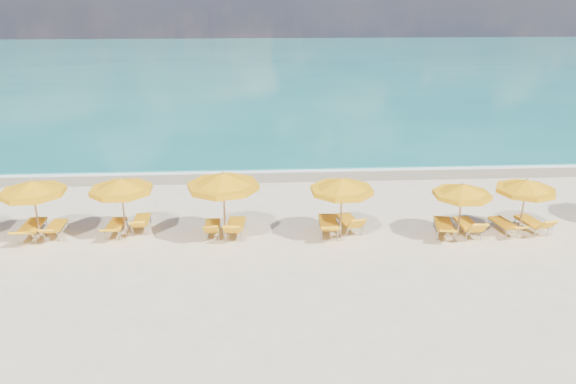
{
  "coord_description": "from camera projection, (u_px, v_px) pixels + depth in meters",
  "views": [
    {
      "loc": [
        -1.21,
        -18.78,
        8.55
      ],
      "look_at": [
        0.0,
        1.5,
        1.2
      ],
      "focal_mm": 35.0,
      "sensor_mm": 36.0,
      "label": 1
    }
  ],
  "objects": [
    {
      "name": "ground_plane",
      "position": [
        290.0,
        237.0,
        20.6
      ],
      "size": [
        120.0,
        120.0,
        0.0
      ],
      "primitive_type": "plane",
      "color": "beige"
    },
    {
      "name": "lounger_5_right",
      "position": [
        468.0,
        229.0,
        20.66
      ],
      "size": [
        0.68,
        1.82,
        0.89
      ],
      "rotation": [
        0.0,
        0.0,
        0.03
      ],
      "color": "#A5A8AD",
      "rests_on": "ground"
    },
    {
      "name": "lounger_6_left",
      "position": [
        504.0,
        227.0,
        20.89
      ],
      "size": [
        0.85,
        1.8,
        0.66
      ],
      "rotation": [
        0.0,
        0.0,
        0.18
      ],
      "color": "#A5A8AD",
      "rests_on": "ground"
    },
    {
      "name": "umbrella_5",
      "position": [
        462.0,
        191.0,
        19.93
      ],
      "size": [
        2.76,
        2.76,
        2.11
      ],
      "rotation": [
        0.0,
        0.0,
        -0.43
      ],
      "color": "tan",
      "rests_on": "ground"
    },
    {
      "name": "lounger_2_left",
      "position": [
        116.0,
        229.0,
        20.73
      ],
      "size": [
        0.62,
        1.81,
        0.67
      ],
      "rotation": [
        0.0,
        0.0,
        -0.02
      ],
      "color": "#A5A8AD",
      "rests_on": "ground"
    },
    {
      "name": "ocean",
      "position": [
        264.0,
        67.0,
        65.66
      ],
      "size": [
        120.0,
        80.0,
        0.3
      ],
      "primitive_type": "cube",
      "color": "#136D6A",
      "rests_on": "ground"
    },
    {
      "name": "umbrella_2",
      "position": [
        121.0,
        186.0,
        19.96
      ],
      "size": [
        3.0,
        3.0,
        2.29
      ],
      "rotation": [
        0.0,
        0.0,
        0.43
      ],
      "color": "tan",
      "rests_on": "ground"
    },
    {
      "name": "foam_line",
      "position": [
        280.0,
        169.0,
        28.3
      ],
      "size": [
        120.0,
        1.2,
        0.03
      ],
      "primitive_type": "cube",
      "color": "white",
      "rests_on": "ground"
    },
    {
      "name": "umbrella_4",
      "position": [
        342.0,
        186.0,
        19.86
      ],
      "size": [
        2.93,
        2.93,
        2.33
      ],
      "rotation": [
        0.0,
        0.0,
        -0.34
      ],
      "color": "tan",
      "rests_on": "ground"
    },
    {
      "name": "umbrella_3",
      "position": [
        223.0,
        182.0,
        19.6
      ],
      "size": [
        2.9,
        2.9,
        2.6
      ],
      "rotation": [
        0.0,
        0.0,
        -0.14
      ],
      "color": "tan",
      "rests_on": "ground"
    },
    {
      "name": "lounger_5_left",
      "position": [
        444.0,
        229.0,
        20.69
      ],
      "size": [
        0.98,
        2.02,
        0.7
      ],
      "rotation": [
        0.0,
        0.0,
        -0.2
      ],
      "color": "#A5A8AD",
      "rests_on": "ground"
    },
    {
      "name": "lounger_3_left",
      "position": [
        212.0,
        230.0,
        20.66
      ],
      "size": [
        0.59,
        1.65,
        0.78
      ],
      "rotation": [
        0.0,
        0.0,
        0.01
      ],
      "color": "#A5A8AD",
      "rests_on": "ground"
    },
    {
      "name": "lounger_4_left",
      "position": [
        328.0,
        227.0,
        20.77
      ],
      "size": [
        0.8,
        2.11,
        0.82
      ],
      "rotation": [
        0.0,
        0.0,
        -0.06
      ],
      "color": "#A5A8AD",
      "rests_on": "ground"
    },
    {
      "name": "lounger_2_right",
      "position": [
        142.0,
        224.0,
        21.11
      ],
      "size": [
        0.67,
        1.77,
        0.77
      ],
      "rotation": [
        0.0,
        0.0,
        0.05
      ],
      "color": "#A5A8AD",
      "rests_on": "ground"
    },
    {
      "name": "lounger_1_left",
      "position": [
        32.0,
        231.0,
        20.48
      ],
      "size": [
        0.71,
        2.07,
        0.76
      ],
      "rotation": [
        0.0,
        0.0,
        0.02
      ],
      "color": "#A5A8AD",
      "rests_on": "ground"
    },
    {
      "name": "umbrella_1",
      "position": [
        32.0,
        188.0,
        19.68
      ],
      "size": [
        2.89,
        2.89,
        2.31
      ],
      "rotation": [
        0.0,
        0.0,
        -0.33
      ],
      "color": "tan",
      "rests_on": "ground"
    },
    {
      "name": "lounger_3_right",
      "position": [
        235.0,
        230.0,
        20.61
      ],
      "size": [
        0.83,
        1.96,
        0.87
      ],
      "rotation": [
        0.0,
        0.0,
        -0.1
      ],
      "color": "#A5A8AD",
      "rests_on": "ground"
    },
    {
      "name": "whitecap_near",
      "position": [
        181.0,
        130.0,
        36.22
      ],
      "size": [
        14.0,
        0.36,
        0.05
      ],
      "primitive_type": "cube",
      "color": "white",
      "rests_on": "ground"
    },
    {
      "name": "lounger_4_right",
      "position": [
        349.0,
        225.0,
        21.02
      ],
      "size": [
        0.93,
        1.86,
        0.89
      ],
      "rotation": [
        0.0,
        0.0,
        0.19
      ],
      "color": "#A5A8AD",
      "rests_on": "ground"
    },
    {
      "name": "umbrella_6",
      "position": [
        526.0,
        187.0,
        20.21
      ],
      "size": [
        2.31,
        2.31,
        2.18
      ],
      "rotation": [
        0.0,
        0.0,
        -0.08
      ],
      "color": "tan",
      "rests_on": "ground"
    },
    {
      "name": "whitecap_far",
      "position": [
        373.0,
        106.0,
        43.58
      ],
      "size": [
        18.0,
        0.3,
        0.05
      ],
      "primitive_type": "cube",
      "color": "white",
      "rests_on": "ground"
    },
    {
      "name": "wet_sand_band",
      "position": [
        281.0,
        174.0,
        27.55
      ],
      "size": [
        120.0,
        2.6,
        0.01
      ],
      "primitive_type": "cube",
      "color": "tan",
      "rests_on": "ground"
    },
    {
      "name": "lounger_6_right",
      "position": [
        532.0,
        226.0,
        20.95
      ],
      "size": [
        0.92,
        1.83,
        0.85
      ],
      "rotation": [
        0.0,
        0.0,
        0.19
      ],
      "color": "#A5A8AD",
      "rests_on": "ground"
    },
    {
      "name": "lounger_1_right",
      "position": [
        56.0,
        230.0,
        20.63
      ],
      "size": [
        0.6,
        1.72,
        0.69
      ],
      "rotation": [
        0.0,
        0.0,
        0.02
      ],
      "color": "#A5A8AD",
      "rests_on": "ground"
    }
  ]
}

